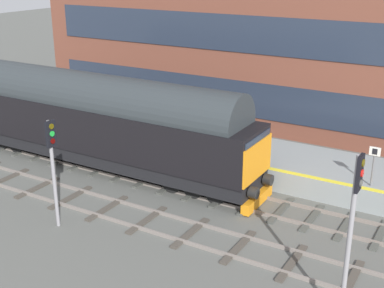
% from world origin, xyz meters
% --- Properties ---
extents(ground_plane, '(140.00, 140.00, 0.00)m').
position_xyz_m(ground_plane, '(0.00, 0.00, 0.00)').
color(ground_plane, '#585955').
rests_on(ground_plane, ground).
extents(track_main, '(2.50, 60.00, 0.15)m').
position_xyz_m(track_main, '(0.00, -0.00, 0.05)').
color(track_main, slate).
rests_on(track_main, ground).
extents(track_adjacent_west, '(2.50, 60.00, 0.15)m').
position_xyz_m(track_adjacent_west, '(-3.46, -0.00, 0.06)').
color(track_adjacent_west, gray).
rests_on(track_adjacent_west, ground).
extents(station_platform, '(4.00, 44.00, 1.01)m').
position_xyz_m(station_platform, '(3.60, 0.00, 0.50)').
color(station_platform, gray).
rests_on(station_platform, ground).
extents(diesel_locomotive, '(2.74, 17.49, 4.68)m').
position_xyz_m(diesel_locomotive, '(0.00, 6.42, 2.48)').
color(diesel_locomotive, black).
rests_on(diesel_locomotive, ground).
extents(signal_post_near, '(0.44, 0.22, 5.07)m').
position_xyz_m(signal_post_near, '(-5.50, -7.22, 3.22)').
color(signal_post_near, gray).
rests_on(signal_post_near, ground).
extents(signal_post_mid, '(0.44, 0.22, 4.25)m').
position_xyz_m(signal_post_mid, '(-5.50, 3.72, 2.75)').
color(signal_post_mid, gray).
rests_on(signal_post_mid, ground).
extents(platform_number_sign, '(0.10, 0.44, 1.68)m').
position_xyz_m(platform_number_sign, '(2.12, -6.24, 2.14)').
color(platform_number_sign, slate).
rests_on(platform_number_sign, station_platform).
extents(waiting_passenger, '(0.45, 0.48, 1.64)m').
position_xyz_m(waiting_passenger, '(3.52, 5.38, 1.99)').
color(waiting_passenger, '#27363E').
rests_on(waiting_passenger, station_platform).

